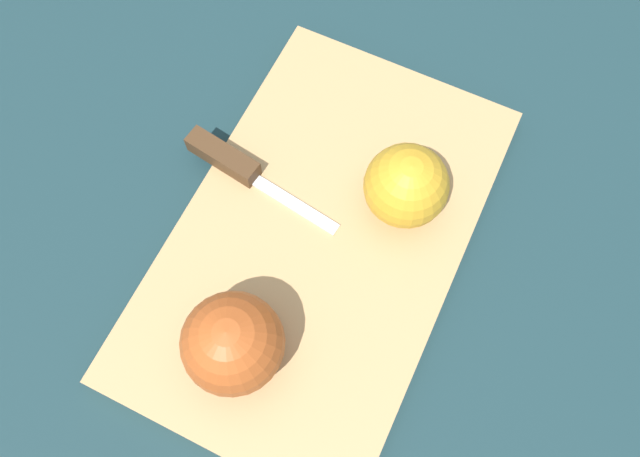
% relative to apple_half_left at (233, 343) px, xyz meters
% --- Properties ---
extents(ground_plane, '(4.00, 4.00, 0.00)m').
position_rel_apple_half_left_xyz_m(ground_plane, '(0.13, -0.01, -0.06)').
color(ground_plane, '#193338').
extents(cutting_board, '(0.43, 0.26, 0.02)m').
position_rel_apple_half_left_xyz_m(cutting_board, '(0.13, -0.01, -0.05)').
color(cutting_board, tan).
rests_on(cutting_board, ground_plane).
extents(apple_half_left, '(0.09, 0.09, 0.09)m').
position_rel_apple_half_left_xyz_m(apple_half_left, '(0.00, 0.00, 0.00)').
color(apple_half_left, '#AD4C1E').
rests_on(apple_half_left, cutting_board).
extents(apple_half_right, '(0.08, 0.08, 0.08)m').
position_rel_apple_half_left_xyz_m(apple_half_right, '(0.20, -0.07, -0.00)').
color(apple_half_right, gold).
rests_on(apple_half_right, cutting_board).
extents(knife, '(0.04, 0.17, 0.02)m').
position_rel_apple_half_left_xyz_m(knife, '(0.16, 0.10, -0.03)').
color(knife, silver).
rests_on(knife, cutting_board).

